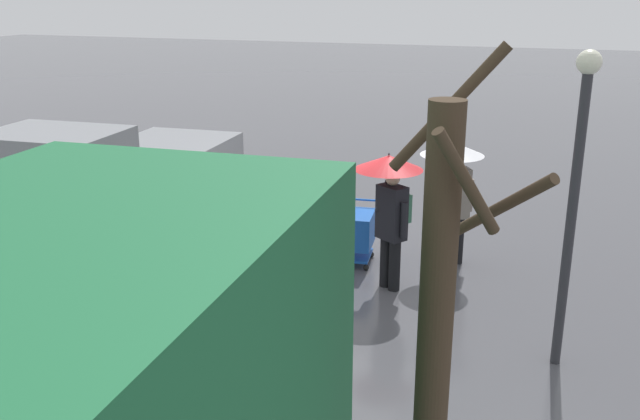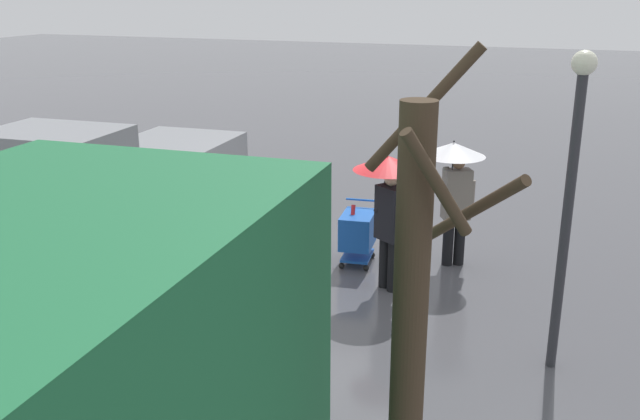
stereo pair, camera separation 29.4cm
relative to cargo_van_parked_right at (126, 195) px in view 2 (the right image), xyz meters
name	(u,v)px [view 2 (the right image)]	position (x,y,z in m)	size (l,w,h in m)	color
ground_plane	(336,261)	(-3.29, -1.22, -1.18)	(90.00, 90.00, 0.00)	#4C4C51
slush_patch_near_cluster	(256,264)	(-2.07, -0.59, -1.18)	(1.70, 1.70, 0.01)	#ADAFB5
slush_patch_under_van	(56,362)	(-1.08, 3.22, -1.18)	(2.84, 2.84, 0.01)	#ADAFB5
cargo_van_parked_right	(126,195)	(0.00, 0.00, 0.00)	(2.37, 5.42, 2.60)	gray
shopping_cart_vendor	(358,232)	(-3.67, -1.25, -0.61)	(0.64, 0.87, 1.04)	#1951B2
hand_dolly_boxes	(289,216)	(-2.47, -1.11, -0.42)	(0.54, 0.72, 1.40)	#515156
pedestrian_pink_side	(455,174)	(-5.15, -1.72, 0.41)	(1.04, 1.04, 2.15)	black
pedestrian_black_side	(389,191)	(-4.40, -0.44, 0.39)	(1.04, 1.04, 2.15)	black
bare_tree_near	(410,363)	(-6.02, 5.23, 0.87)	(1.14, 1.09, 4.20)	#423323
street_lamp	(571,182)	(-6.94, 1.16, 1.19)	(0.28, 0.28, 3.86)	#2D2D33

